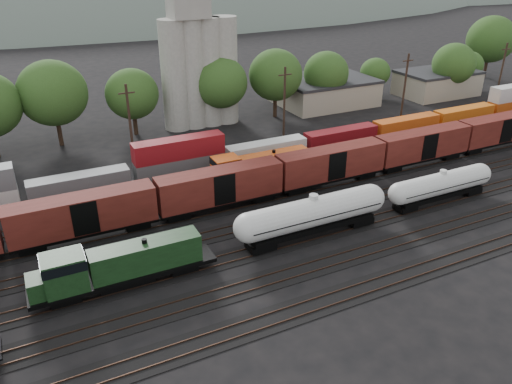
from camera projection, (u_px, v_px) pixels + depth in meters
name	position (u px, v px, depth m)	size (l,w,h in m)	color
ground	(285.00, 217.00, 57.67)	(600.00, 600.00, 0.00)	black
tracks	(285.00, 217.00, 57.64)	(180.00, 33.20, 0.20)	black
green_locomotive	(114.00, 266.00, 44.47)	(16.75, 2.96, 4.43)	black
tank_car_a	(313.00, 214.00, 52.59)	(18.14, 3.25, 4.76)	silver
tank_car_b	(441.00, 185.00, 59.96)	(15.46, 2.77, 4.05)	silver
orange_locomotive	(255.00, 167.00, 65.10)	(16.36, 2.73, 4.09)	black
boxcar_string	(220.00, 186.00, 57.98)	(138.20, 2.90, 4.20)	black
container_wall	(245.00, 153.00, 69.47)	(168.08, 2.60, 5.80)	black
grain_silo	(198.00, 60.00, 83.03)	(13.40, 5.00, 29.00)	#9F9C92
industrial_sheds	(220.00, 109.00, 87.58)	(119.38, 17.26, 5.10)	#9E937F
tree_band	(145.00, 88.00, 80.64)	(168.18, 23.59, 14.20)	black
utility_poles	(212.00, 115.00, 72.66)	(122.20, 0.36, 12.00)	black
distant_hills	(99.00, 42.00, 285.73)	(860.00, 286.00, 130.00)	#59665B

